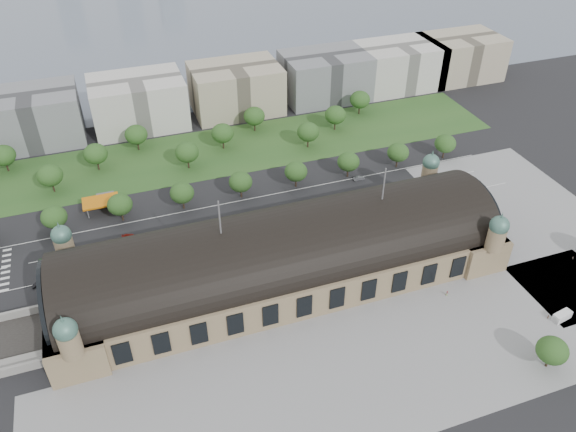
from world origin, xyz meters
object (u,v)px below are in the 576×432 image
object	(u,v)px
traffic_car_6	(441,187)
parked_car_4	(175,256)
petrol_station	(104,200)
parked_car_6	(149,267)
pedestrian_2	(573,258)
traffic_car_2	(135,258)
bus_mid	(260,230)
bus_west	(239,229)
traffic_car_3	(128,236)
traffic_car_5	(359,178)
parked_car_3	(92,280)
pedestrian_1	(548,317)
pedestrian_4	(553,362)
van_south	(561,317)
parked_car_2	(70,284)
parked_car_5	(182,252)
traffic_car_4	(222,227)
parked_car_1	(86,281)
bus_east	(347,203)
pedestrian_0	(447,294)
parked_car_0	(37,284)

from	to	relation	value
traffic_car_6	parked_car_4	bearing A→B (deg)	-88.18
petrol_station	parked_car_4	distance (m)	46.84
parked_car_6	pedestrian_2	xyz separation A→B (m)	(143.40, -45.53, 0.01)
traffic_car_2	bus_mid	size ratio (longest dim) A/B	0.48
bus_west	pedestrian_2	distance (m)	121.56
traffic_car_3	traffic_car_5	bearing A→B (deg)	-79.44
petrol_station	parked_car_3	size ratio (longest dim) A/B	3.66
traffic_car_6	pedestrian_1	distance (m)	76.31
parked_car_4	pedestrian_4	distance (m)	126.40
parked_car_3	pedestrian_2	xyz separation A→B (m)	(162.74, -45.53, 0.11)
van_south	pedestrian_2	xyz separation A→B (m)	(24.45, 22.11, -0.56)
parked_car_2	pedestrian_4	world-z (taller)	pedestrian_4
traffic_car_5	bus_mid	xyz separation A→B (m)	(-51.48, -21.80, 0.73)
parked_car_5	parked_car_3	bearing A→B (deg)	-117.44
traffic_car_6	pedestrian_4	world-z (taller)	pedestrian_4
traffic_car_5	traffic_car_6	distance (m)	34.93
traffic_car_4	van_south	xyz separation A→B (m)	(89.19, -81.64, 0.52)
traffic_car_3	bus_west	bearing A→B (deg)	-98.98
parked_car_4	parked_car_3	bearing A→B (deg)	-116.01
parked_car_4	bus_west	size ratio (longest dim) A/B	0.33
parked_car_6	van_south	distance (m)	136.84
traffic_car_4	bus_mid	xyz separation A→B (m)	(12.62, -7.99, 0.76)
traffic_car_2	pedestrian_2	distance (m)	156.69
petrol_station	pedestrian_2	world-z (taller)	petrol_station
parked_car_1	pedestrian_1	size ratio (longest dim) A/B	3.41
parked_car_5	traffic_car_4	bearing A→B (deg)	85.15
parked_car_1	van_south	bearing A→B (deg)	27.72
bus_east	parked_car_6	bearing A→B (deg)	95.45
parked_car_4	parked_car_5	xyz separation A→B (m)	(2.71, 1.43, 0.08)
bus_west	pedestrian_0	size ratio (longest dim) A/B	6.92
traffic_car_2	parked_car_0	bearing A→B (deg)	-83.14
pedestrian_1	pedestrian_2	world-z (taller)	pedestrian_1
traffic_car_4	pedestrian_4	world-z (taller)	pedestrian_4
parked_car_2	bus_west	distance (m)	62.39
parked_car_3	parked_car_4	bearing A→B (deg)	56.33
traffic_car_4	pedestrian_2	bearing A→B (deg)	68.02
bus_west	parked_car_5	bearing A→B (deg)	101.01
traffic_car_2	pedestrian_2	world-z (taller)	pedestrian_2
parked_car_2	bus_west	xyz separation A→B (m)	(61.71, 9.14, 1.13)
traffic_car_2	pedestrian_0	world-z (taller)	pedestrian_0
parked_car_3	traffic_car_4	bearing A→B (deg)	67.15
parked_car_0	bus_west	world-z (taller)	bus_west
parked_car_6	bus_west	size ratio (longest dim) A/B	0.40
traffic_car_5	parked_car_5	size ratio (longest dim) A/B	0.87
bus_east	bus_west	bearing A→B (deg)	89.60
parked_car_1	pedestrian_0	bearing A→B (deg)	31.02
van_south	pedestrian_2	distance (m)	32.97
pedestrian_2	parked_car_1	bearing A→B (deg)	65.20
traffic_car_4	parked_car_1	xyz separation A→B (m)	(-51.10, -13.99, -0.08)
pedestrian_1	parked_car_1	bearing A→B (deg)	92.48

